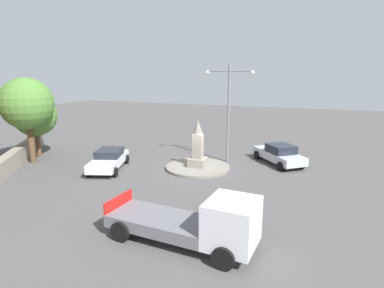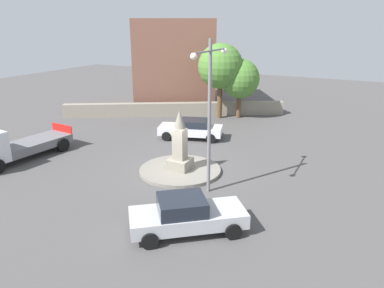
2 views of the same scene
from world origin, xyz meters
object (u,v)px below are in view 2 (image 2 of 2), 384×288
at_px(car_silver_approaching, 186,215).
at_px(car_white_waiting, 191,129).
at_px(truck_white_parked_left, 8,146).
at_px(corner_building, 173,62).
at_px(monument, 180,146).
at_px(tree_near_wall, 240,79).
at_px(tree_mid_cluster, 221,66).
at_px(streetlamp, 210,103).

xyz_separation_m(car_silver_approaching, car_white_waiting, (10.94, 5.30, -0.03)).
height_order(car_silver_approaching, truck_white_parked_left, truck_white_parked_left).
bearing_deg(corner_building, monument, -149.56).
bearing_deg(truck_white_parked_left, monument, -71.25).
distance_m(monument, truck_white_parked_left, 10.07).
distance_m(monument, tree_near_wall, 13.01).
xyz_separation_m(car_silver_approaching, tree_mid_cluster, (17.20, 5.79, 3.60)).
xyz_separation_m(car_silver_approaching, tree_near_wall, (18.03, 4.37, 2.57)).
xyz_separation_m(monument, streetlamp, (-1.52, -2.38, 2.86)).
bearing_deg(corner_building, truck_white_parked_left, 178.56).
height_order(car_silver_approaching, corner_building, corner_building).
bearing_deg(monument, tree_mid_cluster, 12.62).
xyz_separation_m(monument, car_white_waiting, (5.73, 2.19, -0.78)).
xyz_separation_m(car_white_waiting, truck_white_parked_left, (-8.96, 7.33, 0.28)).
height_order(monument, truck_white_parked_left, monument).
distance_m(car_white_waiting, truck_white_parked_left, 11.58).
xyz_separation_m(streetlamp, car_silver_approaching, (-3.69, -0.72, -3.62)).
bearing_deg(car_silver_approaching, car_white_waiting, 25.83).
bearing_deg(car_silver_approaching, monument, 30.77).
height_order(streetlamp, car_white_waiting, streetlamp).
bearing_deg(corner_building, car_silver_approaching, -149.47).
distance_m(truck_white_parked_left, tree_mid_cluster, 17.02).
distance_m(car_white_waiting, tree_mid_cluster, 7.25).
bearing_deg(monument, tree_near_wall, 5.64).
height_order(monument, streetlamp, streetlamp).
height_order(monument, car_white_waiting, monument).
relative_size(truck_white_parked_left, tree_near_wall, 1.25).
distance_m(car_silver_approaching, truck_white_parked_left, 12.78).
height_order(car_silver_approaching, tree_near_wall, tree_near_wall).
height_order(streetlamp, car_silver_approaching, streetlamp).
xyz_separation_m(monument, corner_building, (15.41, 9.06, 2.56)).
relative_size(corner_building, tree_mid_cluster, 1.30).
relative_size(truck_white_parked_left, corner_building, 0.77).
distance_m(monument, tree_mid_cluster, 12.61).
relative_size(car_silver_approaching, car_white_waiting, 0.98).
height_order(streetlamp, corner_building, corner_building).
bearing_deg(car_white_waiting, monument, -159.05).
height_order(corner_building, tree_mid_cluster, corner_building).
xyz_separation_m(monument, tree_near_wall, (12.82, 1.27, 1.81)).
bearing_deg(tree_near_wall, streetlamp, -165.73).
relative_size(monument, corner_building, 0.40).
relative_size(streetlamp, car_white_waiting, 1.52).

